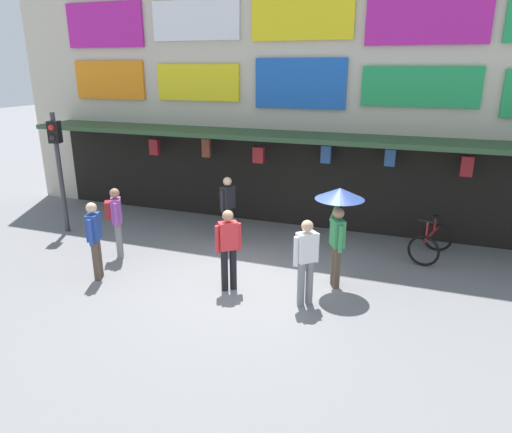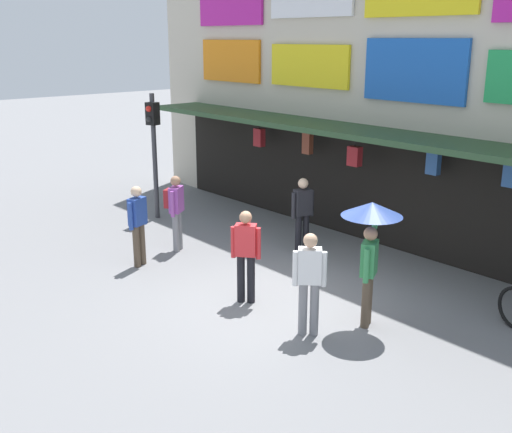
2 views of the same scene
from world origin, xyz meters
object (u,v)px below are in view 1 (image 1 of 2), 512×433
Objects in this scene: traffic_light_near at (57,154)px; pedestrian_in_red at (228,246)px; pedestrian_in_blue at (95,236)px; pedestrian_in_black at (116,218)px; pedestrian_with_umbrella at (339,210)px; pedestrian_in_yellow at (228,205)px; bicycle_parked at (431,242)px; pedestrian_in_white at (306,258)px.

traffic_light_near is 5.91m from pedestrian_in_red.
pedestrian_in_blue and pedestrian_in_black have the same top height.
pedestrian_in_yellow is (-3.09, 1.64, -0.69)m from pedestrian_with_umbrella.
pedestrian_with_umbrella is 5.12m from pedestrian_in_black.
traffic_light_near is 2.90m from pedestrian_in_black.
traffic_light_near reaches higher than pedestrian_with_umbrella.
pedestrian_in_blue is at bearing -38.10° from traffic_light_near.
pedestrian_in_black is at bearing -136.13° from pedestrian_in_yellow.
pedestrian_in_white is at bearing -125.07° from bicycle_parked.
pedestrian_with_umbrella is at bearing -5.83° from traffic_light_near.
pedestrian_in_red is (-3.80, -3.10, 0.55)m from bicycle_parked.
traffic_light_near is 1.54× the size of pedestrian_with_umbrella.
pedestrian_in_blue is 1.00× the size of pedestrian_in_black.
pedestrian_with_umbrella is 3.57m from pedestrian_in_yellow.
pedestrian_in_blue reaches higher than bicycle_parked.
traffic_light_near is 1.90× the size of pedestrian_in_red.
pedestrian_in_blue and pedestrian_in_yellow have the same top height.
pedestrian_in_white is at bearing -43.85° from pedestrian_in_yellow.
pedestrian_in_blue is 1.14m from pedestrian_in_black.
traffic_light_near is 1.90× the size of pedestrian_in_yellow.
pedestrian_in_red is at bearing -66.32° from pedestrian_in_yellow.
pedestrian_in_black is (-5.07, -0.27, -0.66)m from pedestrian_with_umbrella.
pedestrian_in_blue and pedestrian_in_white have the same top height.
pedestrian_in_black is at bearing 168.61° from pedestrian_in_red.
bicycle_parked is 4.97m from pedestrian_in_yellow.
pedestrian_in_blue is 1.00× the size of pedestrian_in_yellow.
pedestrian_in_blue is at bearing -170.38° from pedestrian_in_red.
pedestrian_in_white is at bearing -2.06° from pedestrian_in_red.
pedestrian_with_umbrella is at bearing -27.97° from pedestrian_in_yellow.
pedestrian_in_black is (-6.89, -2.47, 0.59)m from bicycle_parked.
traffic_light_near is 1.90× the size of pedestrian_in_blue.
pedestrian_in_yellow is (1.99, 1.91, -0.04)m from pedestrian_in_black.
pedestrian_in_black is at bearing -22.95° from traffic_light_near.
traffic_light_near is 1.90× the size of pedestrian_in_black.
pedestrian_in_red is at bearing -155.75° from pedestrian_with_umbrella.
bicycle_parked is at bearing 8.74° from traffic_light_near.
pedestrian_in_yellow is (4.43, 0.87, -1.19)m from traffic_light_near.
pedestrian_in_white is (4.40, 0.42, 0.00)m from pedestrian_in_blue.
pedestrian_in_yellow is at bearing -173.45° from bicycle_parked.
pedestrian_with_umbrella reaches higher than bicycle_parked.
pedestrian_in_blue is 1.00× the size of pedestrian_in_white.
pedestrian_in_yellow is at bearing 136.15° from pedestrian_in_white.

